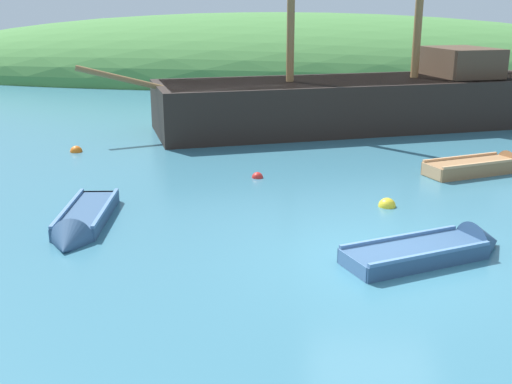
{
  "coord_description": "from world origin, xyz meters",
  "views": [
    {
      "loc": [
        -1.36,
        -10.88,
        4.57
      ],
      "look_at": [
        -2.55,
        2.96,
        0.36
      ],
      "focal_mm": 43.67,
      "sensor_mm": 36.0,
      "label": 1
    }
  ],
  "objects_px": {
    "sailing_ship": "(362,110)",
    "buoy_orange": "(76,152)",
    "rowboat_center": "(482,168)",
    "buoy_red": "(257,178)",
    "rowboat_near_dock": "(82,225)",
    "rowboat_far": "(438,252)",
    "buoy_yellow": "(387,206)"
  },
  "relations": [
    {
      "from": "rowboat_center",
      "to": "rowboat_near_dock",
      "type": "relative_size",
      "value": 0.96
    },
    {
      "from": "sailing_ship",
      "to": "rowboat_near_dock",
      "type": "relative_size",
      "value": 5.12
    },
    {
      "from": "rowboat_near_dock",
      "to": "rowboat_far",
      "type": "relative_size",
      "value": 1.01
    },
    {
      "from": "sailing_ship",
      "to": "rowboat_far",
      "type": "bearing_deg",
      "value": 72.28
    },
    {
      "from": "rowboat_far",
      "to": "buoy_yellow",
      "type": "bearing_deg",
      "value": 72.82
    },
    {
      "from": "buoy_red",
      "to": "buoy_yellow",
      "type": "bearing_deg",
      "value": -34.77
    },
    {
      "from": "sailing_ship",
      "to": "rowboat_far",
      "type": "height_order",
      "value": "sailing_ship"
    },
    {
      "from": "rowboat_far",
      "to": "buoy_red",
      "type": "xyz_separation_m",
      "value": [
        -3.86,
        5.23,
        -0.09
      ]
    },
    {
      "from": "rowboat_center",
      "to": "buoy_yellow",
      "type": "xyz_separation_m",
      "value": [
        -3.04,
        -3.36,
        -0.13
      ]
    },
    {
      "from": "buoy_orange",
      "to": "rowboat_far",
      "type": "bearing_deg",
      "value": -38.24
    },
    {
      "from": "buoy_yellow",
      "to": "sailing_ship",
      "type": "bearing_deg",
      "value": 89.2
    },
    {
      "from": "rowboat_center",
      "to": "buoy_red",
      "type": "bearing_deg",
      "value": 162.66
    },
    {
      "from": "rowboat_center",
      "to": "rowboat_near_dock",
      "type": "xyz_separation_m",
      "value": [
        -9.68,
        -5.41,
        -0.05
      ]
    },
    {
      "from": "rowboat_far",
      "to": "rowboat_near_dock",
      "type": "bearing_deg",
      "value": 144.05
    },
    {
      "from": "buoy_orange",
      "to": "buoy_red",
      "type": "bearing_deg",
      "value": -23.16
    },
    {
      "from": "buoy_yellow",
      "to": "buoy_orange",
      "type": "height_order",
      "value": "buoy_yellow"
    },
    {
      "from": "sailing_ship",
      "to": "rowboat_center",
      "type": "relative_size",
      "value": 5.31
    },
    {
      "from": "rowboat_center",
      "to": "buoy_yellow",
      "type": "relative_size",
      "value": 8.09
    },
    {
      "from": "sailing_ship",
      "to": "buoy_red",
      "type": "distance_m",
      "value": 8.47
    },
    {
      "from": "rowboat_center",
      "to": "rowboat_far",
      "type": "xyz_separation_m",
      "value": [
        -2.43,
        -6.33,
        -0.04
      ]
    },
    {
      "from": "sailing_ship",
      "to": "buoy_yellow",
      "type": "xyz_separation_m",
      "value": [
        -0.14,
        -9.99,
        -0.66
      ]
    },
    {
      "from": "rowboat_near_dock",
      "to": "buoy_orange",
      "type": "distance_m",
      "value": 7.41
    },
    {
      "from": "rowboat_center",
      "to": "buoy_red",
      "type": "xyz_separation_m",
      "value": [
        -6.29,
        -1.1,
        -0.13
      ]
    },
    {
      "from": "buoy_yellow",
      "to": "buoy_red",
      "type": "xyz_separation_m",
      "value": [
        -3.25,
        2.26,
        0.0
      ]
    },
    {
      "from": "sailing_ship",
      "to": "rowboat_near_dock",
      "type": "xyz_separation_m",
      "value": [
        -6.78,
        -12.05,
        -0.59
      ]
    },
    {
      "from": "rowboat_near_dock",
      "to": "buoy_yellow",
      "type": "bearing_deg",
      "value": 100.65
    },
    {
      "from": "sailing_ship",
      "to": "buoy_orange",
      "type": "distance_m",
      "value": 10.79
    },
    {
      "from": "buoy_yellow",
      "to": "buoy_orange",
      "type": "bearing_deg",
      "value": 152.5
    },
    {
      "from": "sailing_ship",
      "to": "buoy_orange",
      "type": "relative_size",
      "value": 44.94
    },
    {
      "from": "rowboat_center",
      "to": "buoy_orange",
      "type": "xyz_separation_m",
      "value": [
        -12.36,
        1.5,
        -0.13
      ]
    },
    {
      "from": "sailing_ship",
      "to": "rowboat_far",
      "type": "distance_m",
      "value": 12.99
    },
    {
      "from": "rowboat_center",
      "to": "buoy_red",
      "type": "distance_m",
      "value": 6.39
    }
  ]
}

